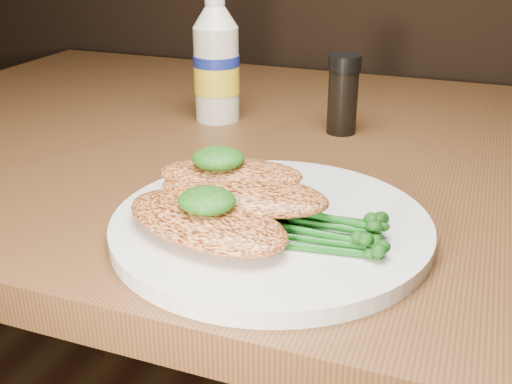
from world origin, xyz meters
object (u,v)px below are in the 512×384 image
at_px(plate, 271,226).
at_px(pepper_grinder, 343,95).
at_px(dining_table, 267,368).
at_px(mayo_bottle, 216,56).

height_order(plate, pepper_grinder, pepper_grinder).
bearing_deg(dining_table, pepper_grinder, 34.38).
bearing_deg(plate, pepper_grinder, 91.38).
height_order(plate, mayo_bottle, mayo_bottle).
bearing_deg(pepper_grinder, mayo_bottle, -179.07).
relative_size(plate, pepper_grinder, 2.79).
xyz_separation_m(plate, mayo_bottle, (-0.18, 0.30, 0.08)).
bearing_deg(mayo_bottle, pepper_grinder, 0.93).
bearing_deg(dining_table, plate, -70.09).
relative_size(dining_table, mayo_bottle, 6.72).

